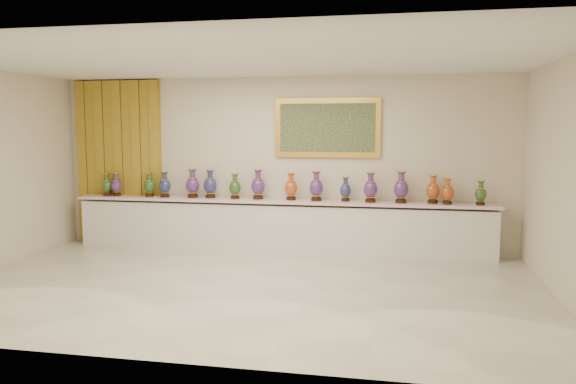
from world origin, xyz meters
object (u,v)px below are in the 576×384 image
counter (279,226)px  vase_0 (107,186)px  vase_2 (150,186)px  vase_1 (117,186)px

counter → vase_0: vase_0 is taller
counter → vase_0: (-3.18, -0.03, 0.65)m
counter → vase_0: 3.25m
counter → vase_0: bearing=-179.5°
counter → vase_2: vase_2 is taller
counter → vase_1: bearing=-179.6°
vase_0 → vase_2: bearing=1.5°
vase_0 → vase_1: vase_1 is taller
vase_1 → vase_0: bearing=-177.8°
vase_0 → vase_1: bearing=2.2°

